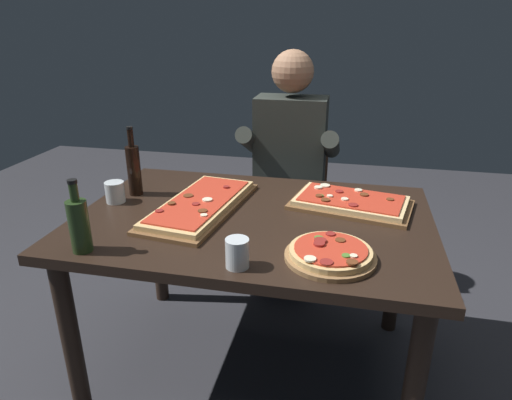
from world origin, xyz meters
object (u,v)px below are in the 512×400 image
Objects in this scene: pizza_round_far at (330,254)px; tumbler_near_camera at (237,255)px; pizza_rectangular_left at (200,205)px; wine_bottle_dark at (79,224)px; tumbler_far_side at (115,193)px; diner_chair at (291,198)px; seated_diner at (289,163)px; oil_bottle_amber at (134,169)px; dining_table at (253,238)px; pizza_rectangular_front at (351,202)px.

tumbler_near_camera is at bearing -158.53° from pizza_round_far.
pizza_rectangular_left is 0.51m from wine_bottle_dark.
pizza_rectangular_left is at bearing 122.50° from tumbler_near_camera.
tumbler_far_side is 0.10× the size of diner_chair.
wine_bottle_dark is at bearing -122.58° from pizza_rectangular_left.
seated_diner is at bearing -90.00° from diner_chair.
tumbler_far_side is at bearing -112.73° from oil_bottle_amber.
diner_chair reaches higher than dining_table.
tumbler_far_side reaches higher than pizza_rectangular_front.
pizza_rectangular_left is 0.91m from diner_chair.
pizza_rectangular_left is at bearing 173.97° from dining_table.
pizza_rectangular_front is 1.77× the size of pizza_round_far.
oil_bottle_amber is at bearing 96.99° from wine_bottle_dark.
oil_bottle_amber is at bearing -134.59° from seated_diner.
oil_bottle_amber is (-0.06, 0.53, 0.02)m from wine_bottle_dark.
tumbler_far_side is at bearing -132.09° from seated_diner.
pizza_rectangular_left is 0.76m from seated_diner.
tumbler_near_camera is 1.13m from seated_diner.
seated_diner reaches higher than pizza_rectangular_front.
pizza_round_far is 0.35× the size of diner_chair.
pizza_rectangular_front is at bearing -58.25° from seated_diner.
wine_bottle_dark is 0.83× the size of oil_bottle_amber.
diner_chair reaches higher than pizza_rectangular_left.
pizza_rectangular_front is at bearing 83.25° from pizza_round_far.
tumbler_near_camera is at bearing -57.50° from pizza_rectangular_left.
pizza_rectangular_front is 0.80m from diner_chair.
pizza_round_far is 3.10× the size of tumbler_near_camera.
wine_bottle_dark is 0.44m from tumbler_far_side.
tumbler_near_camera is 1.08× the size of tumbler_far_side.
pizza_rectangular_left and pizza_round_far have the same top height.
wine_bottle_dark is at bearing -75.68° from tumbler_far_side.
tumbler_near_camera is (-0.28, -0.11, 0.02)m from pizza_round_far.
seated_diner is (0.26, 0.71, -0.02)m from pizza_rectangular_left.
pizza_rectangular_left is at bearing -16.72° from oil_bottle_amber.
pizza_rectangular_left is 0.50× the size of seated_diner.
dining_table is at bearing -12.50° from oil_bottle_amber.
pizza_rectangular_left is at bearing 57.42° from wine_bottle_dark.
tumbler_near_camera is at bearing -89.88° from diner_chair.
pizza_round_far is (-0.05, -0.46, 0.00)m from pizza_rectangular_front.
seated_diner is (0.54, 1.14, -0.10)m from wine_bottle_dark.
wine_bottle_dark is 2.85× the size of tumbler_far_side.
pizza_rectangular_front is at bearing 3.48° from oil_bottle_amber.
diner_chair is (0.26, 0.83, -0.27)m from pizza_rectangular_left.
tumbler_near_camera is at bearing 1.02° from wine_bottle_dark.
oil_bottle_amber reaches higher than wine_bottle_dark.
pizza_rectangular_left is (-0.23, 0.02, 0.12)m from dining_table.
pizza_round_far is at bearing -96.75° from pizza_rectangular_front.
oil_bottle_amber is (-0.89, 0.41, 0.10)m from pizza_round_far.
wine_bottle_dark reaches higher than tumbler_far_side.
tumbler_near_camera is at bearing -84.65° from dining_table.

